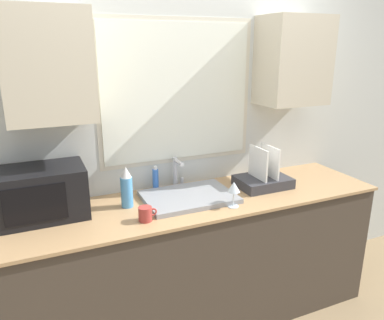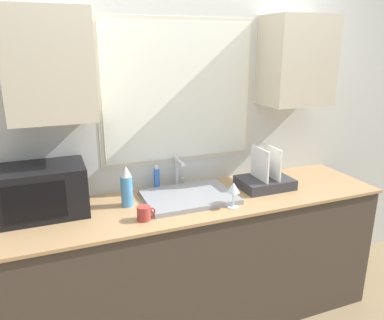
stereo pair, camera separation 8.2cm
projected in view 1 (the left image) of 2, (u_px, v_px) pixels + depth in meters
name	position (u px, v px, depth m)	size (l,w,h in m)	color
countertop	(196.00, 260.00, 2.56)	(2.51, 0.65, 0.91)	#42382D
wall_back	(178.00, 120.00, 2.56)	(6.00, 0.38, 2.60)	silver
sink_basin	(189.00, 197.00, 2.43)	(0.58, 0.42, 0.03)	gray
faucet	(177.00, 171.00, 2.59)	(0.08, 0.15, 0.22)	#B7B7BC
microwave	(41.00, 193.00, 2.14)	(0.49, 0.33, 0.29)	black
dish_rack	(263.00, 179.00, 2.63)	(0.36, 0.27, 0.29)	#333338
spray_bottle	(127.00, 188.00, 2.28)	(0.07, 0.07, 0.26)	#4C99D8
soap_bottle	(156.00, 180.00, 2.54)	(0.04, 0.04, 0.18)	blue
mug_near_sink	(146.00, 214.00, 2.12)	(0.11, 0.08, 0.08)	#A53833
wine_glass	(234.00, 188.00, 2.28)	(0.08, 0.08, 0.16)	silver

